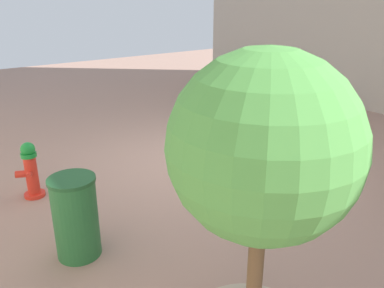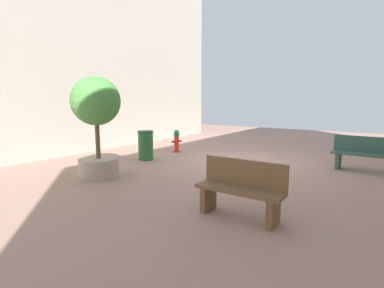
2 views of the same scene
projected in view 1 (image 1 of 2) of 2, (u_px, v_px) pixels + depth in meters
ground_plane at (194, 159)px, 7.05m from camera, size 23.40×23.40×0.00m
fire_hydrant at (31, 170)px, 5.62m from camera, size 0.37×0.39×0.84m
bench_near at (295, 96)px, 9.29m from camera, size 1.81×0.53×0.95m
planter_tree at (260, 198)px, 2.50m from camera, size 1.20×1.20×2.51m
trash_bin at (76, 217)px, 4.32m from camera, size 0.51×0.51×0.95m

